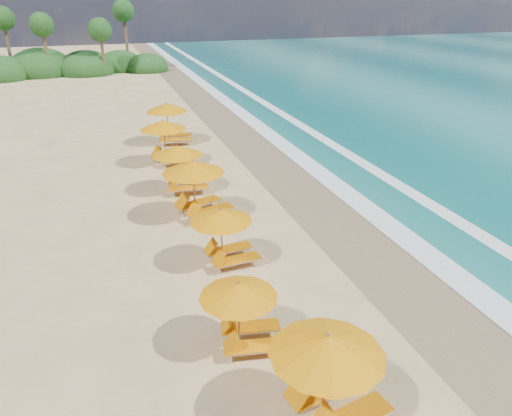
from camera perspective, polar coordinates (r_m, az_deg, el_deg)
name	(u,v)px	position (r m, az deg, el deg)	size (l,w,h in m)	color
ground	(256,235)	(19.02, 0.00, -3.29)	(160.00, 160.00, 0.00)	#D6BA7E
wet_sand	(346,221)	(20.50, 10.67, -1.58)	(4.00, 160.00, 0.01)	#836D4E
surf_foam	(401,212)	(21.85, 16.92, -0.50)	(4.00, 160.00, 0.01)	white
station_1	(332,371)	(10.96, 9.13, -18.71)	(3.04, 2.90, 2.53)	olive
station_2	(245,311)	(12.85, -1.33, -12.21)	(2.53, 2.42, 2.12)	olive
station_3	(226,233)	(16.58, -3.60, -2.98)	(2.49, 2.34, 2.20)	olive
station_4	(198,185)	(20.13, -6.94, 2.79)	(3.36, 3.28, 2.65)	olive
station_5	(182,165)	(22.95, -8.84, 5.05)	(2.77, 2.62, 2.40)	olive
station_6	(168,139)	(27.04, -10.53, 8.14)	(3.21, 3.11, 2.58)	olive
station_7	(171,120)	(30.87, -10.17, 10.27)	(3.15, 2.99, 2.65)	olive
treeline	(50,66)	(62.16, -23.38, 15.31)	(25.80, 8.80, 9.74)	#163D14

